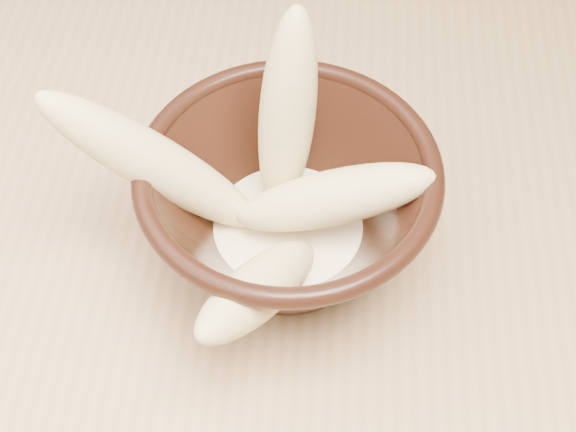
# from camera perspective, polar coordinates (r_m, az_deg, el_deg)

# --- Properties ---
(table) EXTENTS (1.20, 0.80, 0.75)m
(table) POSITION_cam_1_polar(r_m,az_deg,el_deg) (0.62, 17.28, -10.87)
(table) COLOR tan
(table) RESTS_ON ground
(bowl) EXTENTS (0.18, 0.18, 0.10)m
(bowl) POSITION_cam_1_polar(r_m,az_deg,el_deg) (0.50, -0.00, 0.58)
(bowl) COLOR black
(bowl) RESTS_ON table
(milk_puddle) EXTENTS (0.10, 0.10, 0.01)m
(milk_puddle) POSITION_cam_1_polar(r_m,az_deg,el_deg) (0.52, 0.00, -1.04)
(milk_puddle) COLOR #FDF0CC
(milk_puddle) RESTS_ON bowl
(banana_upright) EXTENTS (0.05, 0.07, 0.15)m
(banana_upright) POSITION_cam_1_polar(r_m,az_deg,el_deg) (0.48, -0.07, 7.14)
(banana_upright) COLOR #D5BF7D
(banana_upright) RESTS_ON bowl
(banana_left) EXTENTS (0.14, 0.04, 0.14)m
(banana_left) POSITION_cam_1_polar(r_m,az_deg,el_deg) (0.48, -9.34, 3.63)
(banana_left) COLOR #D5BF7D
(banana_left) RESTS_ON bowl
(banana_across) EXTENTS (0.13, 0.04, 0.08)m
(banana_across) POSITION_cam_1_polar(r_m,az_deg,el_deg) (0.48, 3.22, 1.30)
(banana_across) COLOR #D5BF7D
(banana_across) RESTS_ON bowl
(banana_front) EXTENTS (0.09, 0.13, 0.08)m
(banana_front) POSITION_cam_1_polar(r_m,az_deg,el_deg) (0.46, -2.06, -5.18)
(banana_front) COLOR #D5BF7D
(banana_front) RESTS_ON bowl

